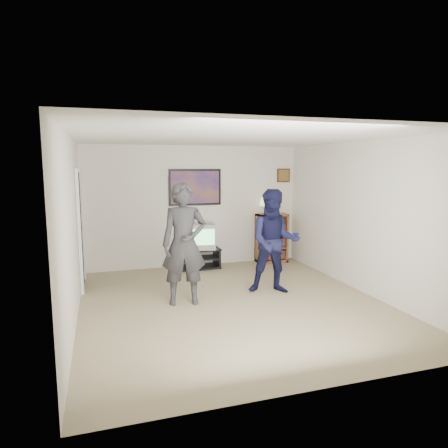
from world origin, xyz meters
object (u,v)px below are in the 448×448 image
media_stand (199,258)px  crt_television (200,236)px  bookshelf (272,238)px  person_tall (184,244)px  person_short (274,242)px

media_stand → crt_television: (0.02, -0.00, 0.46)m
bookshelf → person_tall: bearing=-139.0°
crt_television → person_short: size_ratio=0.35×
media_stand → person_tall: size_ratio=0.45×
crt_television → person_tall: 2.13m
crt_television → bookshelf: (1.62, 0.05, -0.14)m
bookshelf → person_short: size_ratio=0.62×
media_stand → person_tall: person_tall is taller
crt_television → person_tall: (-0.73, -1.99, 0.25)m
crt_television → person_tall: bearing=-101.3°
media_stand → person_short: bearing=-68.5°
person_tall → media_stand: bearing=77.6°
person_tall → bookshelf: bearing=48.2°
person_short → media_stand: bearing=131.3°
bookshelf → person_short: 2.16m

